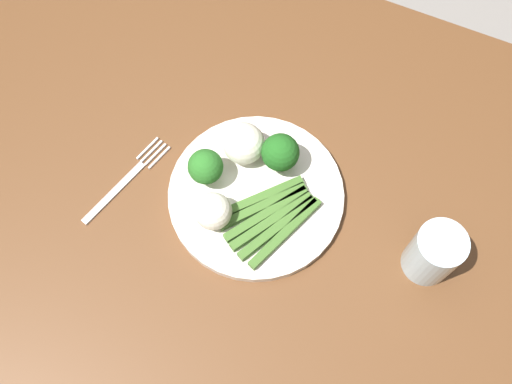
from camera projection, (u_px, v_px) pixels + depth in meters
name	position (u px, v px, depth m)	size (l,w,h in m)	color
ground_plane	(230.00, 315.00, 1.54)	(6.00, 6.00, 0.02)	gray
dining_table	(213.00, 234.00, 0.95)	(1.39, 0.92, 0.73)	brown
plate	(256.00, 195.00, 0.86)	(0.25, 0.25, 0.01)	silver
asparagus_bundle	(270.00, 217.00, 0.83)	(0.13, 0.15, 0.01)	#3D6626
broccoli_back	(206.00, 167.00, 0.83)	(0.05, 0.05, 0.06)	#568E33
broccoli_front_left	(280.00, 153.00, 0.84)	(0.05, 0.05, 0.07)	#4C7F2B
cauliflower_edge	(244.00, 143.00, 0.85)	(0.06, 0.06, 0.06)	white
cauliflower_mid	(213.00, 211.00, 0.81)	(0.05, 0.05, 0.05)	white
fork	(126.00, 180.00, 0.88)	(0.06, 0.16, 0.00)	silver
water_glass	(434.00, 253.00, 0.79)	(0.07, 0.07, 0.09)	silver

